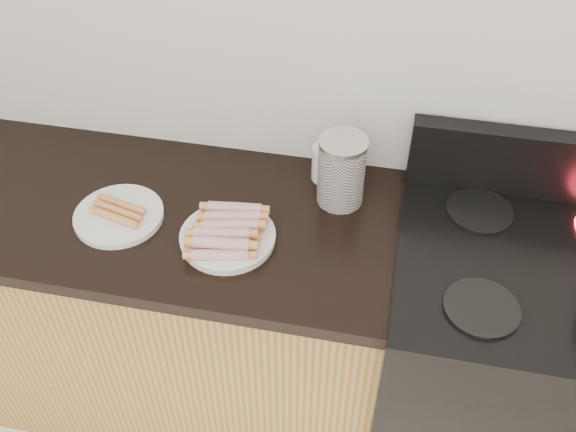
% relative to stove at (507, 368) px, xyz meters
% --- Properties ---
extents(wall_back, '(4.00, 0.04, 2.60)m').
position_rel_stove_xyz_m(wall_back, '(-0.78, 0.32, 0.84)').
color(wall_back, silver).
rests_on(wall_back, ground).
extents(cabinet_base, '(2.20, 0.59, 0.86)m').
position_rel_stove_xyz_m(cabinet_base, '(-1.48, 0.01, -0.03)').
color(cabinet_base, '#A07F45').
rests_on(cabinet_base, floor).
extents(counter_slab, '(2.20, 0.62, 0.04)m').
position_rel_stove_xyz_m(counter_slab, '(-1.48, 0.01, 0.42)').
color(counter_slab, black).
rests_on(counter_slab, cabinet_base).
extents(stove, '(0.76, 0.65, 0.91)m').
position_rel_stove_xyz_m(stove, '(0.00, 0.00, 0.00)').
color(stove, black).
rests_on(stove, floor).
extents(stove_panel, '(0.76, 0.06, 0.20)m').
position_rel_stove_xyz_m(stove_panel, '(0.00, 0.28, 0.55)').
color(stove_panel, black).
rests_on(stove_panel, stove).
extents(burner_near_left, '(0.18, 0.18, 0.01)m').
position_rel_stove_xyz_m(burner_near_left, '(-0.17, -0.17, 0.46)').
color(burner_near_left, black).
rests_on(burner_near_left, stove).
extents(burner_far_left, '(0.18, 0.18, 0.01)m').
position_rel_stove_xyz_m(burner_far_left, '(-0.17, 0.17, 0.46)').
color(burner_far_left, black).
rests_on(burner_far_left, stove).
extents(main_plate, '(0.33, 0.33, 0.02)m').
position_rel_stove_xyz_m(main_plate, '(-0.82, -0.06, 0.45)').
color(main_plate, white).
rests_on(main_plate, counter_slab).
extents(side_plate, '(0.31, 0.31, 0.02)m').
position_rel_stove_xyz_m(side_plate, '(-1.13, -0.04, 0.45)').
color(side_plate, white).
rests_on(side_plate, counter_slab).
extents(hotdog_pile, '(0.15, 0.22, 0.06)m').
position_rel_stove_xyz_m(hotdog_pile, '(-0.82, -0.06, 0.49)').
color(hotdog_pile, maroon).
rests_on(hotdog_pile, main_plate).
extents(plain_sausages, '(0.14, 0.11, 0.02)m').
position_rel_stove_xyz_m(plain_sausages, '(-1.13, -0.04, 0.47)').
color(plain_sausages, '#C86E30').
rests_on(plain_sausages, side_plate).
extents(canister, '(0.13, 0.13, 0.21)m').
position_rel_stove_xyz_m(canister, '(-0.55, 0.16, 0.55)').
color(canister, white).
rests_on(canister, counter_slab).
extents(mug, '(0.10, 0.10, 0.11)m').
position_rel_stove_xyz_m(mug, '(-0.61, 0.24, 0.50)').
color(mug, silver).
rests_on(mug, counter_slab).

